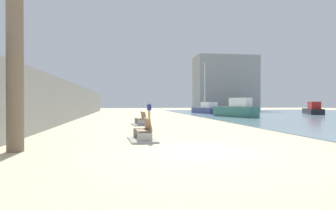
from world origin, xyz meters
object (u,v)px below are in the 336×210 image
Objects in this scene: boat_nearest at (236,110)px; boat_outer at (206,109)px; bench_far at (141,122)px; person_walking at (149,109)px; boat_mid_bay at (313,109)px; bench_near at (143,135)px.

boat_outer reaches higher than boat_nearest.
bench_far is 23.83m from boat_outer.
bench_far is at bearing -139.18° from boat_nearest.
boat_mid_bay is (24.12, 8.80, -0.36)m from person_walking.
bench_near is 1.25× the size of person_walking.
person_walking is (1.73, 16.37, 0.79)m from bench_near.
bench_far is 0.29× the size of boat_mid_bay.
boat_outer is (11.59, 29.93, 0.45)m from bench_near.
person_walking is 0.23× the size of boat_mid_bay.
boat_outer is (11.16, 21.05, 0.45)m from bench_far.
bench_near is 36.08m from boat_mid_bay.
bench_near is 22.00m from boat_nearest.
boat_outer reaches higher than bench_near.
boat_mid_bay is 1.24× the size of boat_nearest.
person_walking is at bearing 83.96° from bench_near.
boat_mid_bay is at bearing 20.05° from person_walking.
boat_nearest is at bearing -155.14° from boat_mid_bay.
boat_nearest reaches higher than bench_near.
boat_nearest is at bearing -89.44° from boat_outer.
bench_near is 16.48m from person_walking.
bench_far is 7.64m from person_walking.
bench_far is 14.91m from boat_nearest.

